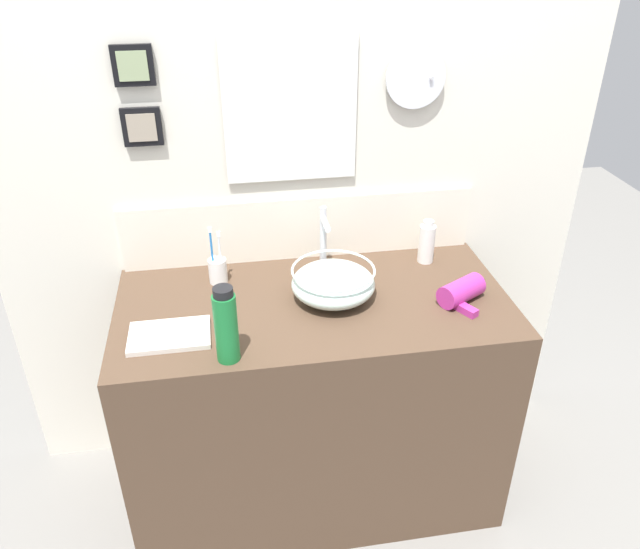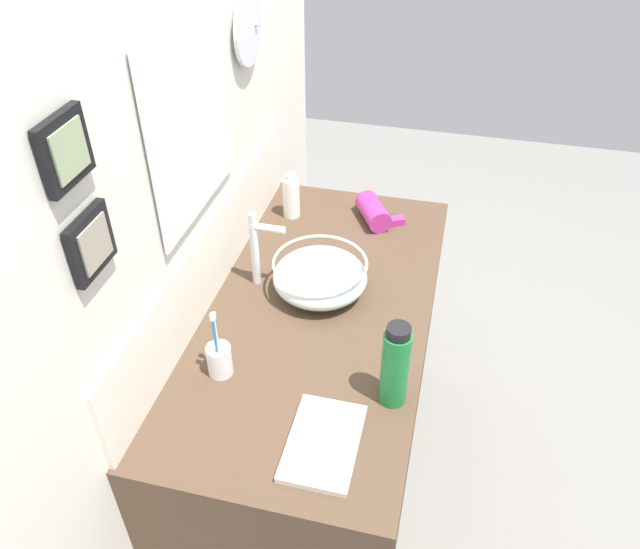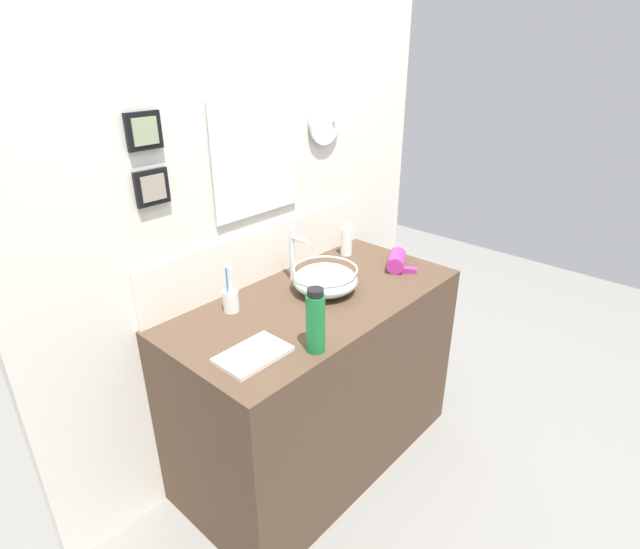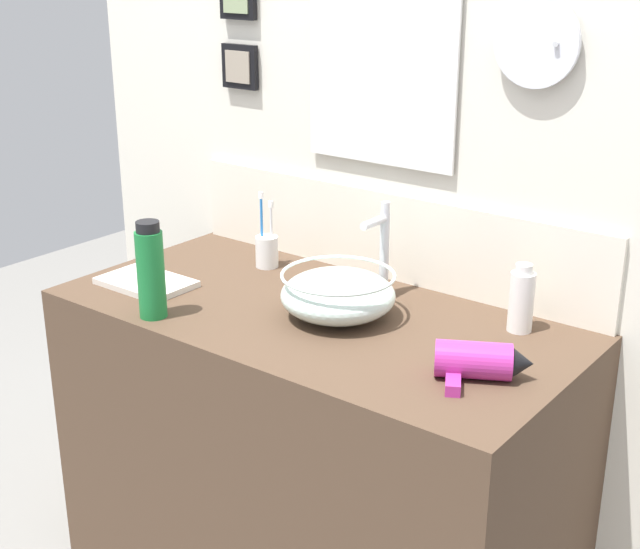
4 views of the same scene
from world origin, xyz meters
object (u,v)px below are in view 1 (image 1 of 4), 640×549
(toothbrush_cup, at_px, (218,270))
(shampoo_bottle, at_px, (226,325))
(lotion_bottle, at_px, (427,243))
(faucet, at_px, (324,236))
(hand_towel, at_px, (170,335))
(hair_drier, at_px, (465,290))
(glass_bowl_sink, at_px, (333,283))

(toothbrush_cup, height_order, shampoo_bottle, shampoo_bottle)
(toothbrush_cup, xyz_separation_m, lotion_bottle, (0.74, 0.02, 0.03))
(faucet, xyz_separation_m, hand_towel, (-0.52, -0.31, -0.13))
(toothbrush_cup, bearing_deg, shampoo_bottle, -87.72)
(toothbrush_cup, relative_size, lotion_bottle, 1.31)
(shampoo_bottle, xyz_separation_m, hand_towel, (-0.17, 0.13, -0.11))
(hair_drier, bearing_deg, toothbrush_cup, 162.47)
(shampoo_bottle, bearing_deg, hair_drier, 13.43)
(hair_drier, relative_size, lotion_bottle, 1.29)
(toothbrush_cup, bearing_deg, hand_towel, -116.84)
(toothbrush_cup, relative_size, hand_towel, 0.88)
(glass_bowl_sink, distance_m, hand_towel, 0.54)
(faucet, height_order, lotion_bottle, faucet)
(toothbrush_cup, height_order, lotion_bottle, toothbrush_cup)
(glass_bowl_sink, bearing_deg, hair_drier, -10.88)
(glass_bowl_sink, distance_m, faucet, 0.20)
(hair_drier, bearing_deg, shampoo_bottle, -166.57)
(lotion_bottle, xyz_separation_m, hand_towel, (-0.89, -0.32, -0.07))
(hair_drier, xyz_separation_m, shampoo_bottle, (-0.76, -0.18, 0.08))
(faucet, bearing_deg, hair_drier, -32.12)
(glass_bowl_sink, distance_m, lotion_bottle, 0.42)
(shampoo_bottle, bearing_deg, hand_towel, 142.75)
(lotion_bottle, bearing_deg, glass_bowl_sink, -152.96)
(hand_towel, bearing_deg, glass_bowl_sink, 14.51)
(faucet, bearing_deg, shampoo_bottle, -128.10)
(glass_bowl_sink, xyz_separation_m, shampoo_bottle, (-0.35, -0.26, 0.06))
(lotion_bottle, distance_m, shampoo_bottle, 0.85)
(glass_bowl_sink, relative_size, shampoo_bottle, 1.16)
(lotion_bottle, distance_m, hand_towel, 0.95)
(hand_towel, bearing_deg, toothbrush_cup, 63.16)
(faucet, relative_size, hand_towel, 1.00)
(lotion_bottle, height_order, shampoo_bottle, shampoo_bottle)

